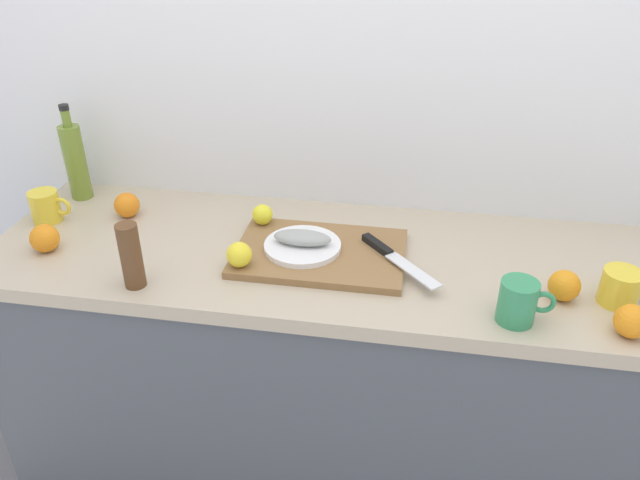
{
  "coord_description": "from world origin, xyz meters",
  "views": [
    {
      "loc": [
        0.14,
        -1.37,
        1.75
      ],
      "look_at": [
        -0.1,
        -0.02,
        0.95
      ],
      "focal_mm": 34.32,
      "sensor_mm": 36.0,
      "label": 1
    }
  ],
  "objects": [
    {
      "name": "orange_2",
      "position": [
        0.5,
        -0.11,
        0.94
      ],
      "size": [
        0.07,
        0.07,
        0.07
      ],
      "primitive_type": "sphere",
      "color": "orange",
      "rests_on": "kitchen_counter"
    },
    {
      "name": "chef_knife",
      "position": [
        0.09,
        -0.02,
        0.93
      ],
      "size": [
        0.22,
        0.23,
        0.02
      ],
      "rotation": [
        0.0,
        0.0,
        -0.84
      ],
      "color": "silver",
      "rests_on": "cutting_board"
    },
    {
      "name": "coffee_mug_2",
      "position": [
        -0.91,
        0.04,
        0.95
      ],
      "size": [
        0.12,
        0.08,
        0.09
      ],
      "color": "yellow",
      "rests_on": "kitchen_counter"
    },
    {
      "name": "orange_3",
      "position": [
        -0.82,
        -0.11,
        0.94
      ],
      "size": [
        0.08,
        0.08,
        0.08
      ],
      "primitive_type": "sphere",
      "color": "orange",
      "rests_on": "kitchen_counter"
    },
    {
      "name": "kitchen_counter",
      "position": [
        0.0,
        0.0,
        0.45
      ],
      "size": [
        2.0,
        0.6,
        0.9
      ],
      "color": "#4C5159",
      "rests_on": "ground_plane"
    },
    {
      "name": "lemon_0",
      "position": [
        -0.28,
        0.1,
        0.95
      ],
      "size": [
        0.06,
        0.06,
        0.06
      ],
      "primitive_type": "sphere",
      "color": "yellow",
      "rests_on": "cutting_board"
    },
    {
      "name": "orange_1",
      "position": [
        0.62,
        -0.23,
        0.94
      ],
      "size": [
        0.07,
        0.07,
        0.07
      ],
      "primitive_type": "sphere",
      "color": "orange",
      "rests_on": "kitchen_counter"
    },
    {
      "name": "orange_0",
      "position": [
        -0.7,
        0.11,
        0.94
      ],
      "size": [
        0.07,
        0.07,
        0.07
      ],
      "primitive_type": "sphere",
      "color": "orange",
      "rests_on": "kitchen_counter"
    },
    {
      "name": "pepper_mill",
      "position": [
        -0.52,
        -0.23,
        0.98
      ],
      "size": [
        0.05,
        0.05,
        0.17
      ],
      "primitive_type": "cylinder",
      "color": "brown",
      "rests_on": "kitchen_counter"
    },
    {
      "name": "cutting_board",
      "position": [
        -0.1,
        -0.02,
        0.91
      ],
      "size": [
        0.44,
        0.3,
        0.02
      ],
      "primitive_type": "cube",
      "color": "olive",
      "rests_on": "kitchen_counter"
    },
    {
      "name": "fish_fillet",
      "position": [
        -0.14,
        -0.02,
        0.95
      ],
      "size": [
        0.15,
        0.07,
        0.04
      ],
      "primitive_type": "ellipsoid",
      "color": "#999E99",
      "rests_on": "white_plate"
    },
    {
      "name": "coffee_mug_1",
      "position": [
        0.63,
        -0.1,
        0.94
      ],
      "size": [
        0.13,
        0.09,
        0.09
      ],
      "color": "yellow",
      "rests_on": "kitchen_counter"
    },
    {
      "name": "back_wall",
      "position": [
        0.0,
        0.33,
        1.25
      ],
      "size": [
        3.2,
        0.05,
        2.5
      ],
      "primitive_type": "cube",
      "color": "white",
      "rests_on": "ground_plane"
    },
    {
      "name": "lemon_1",
      "position": [
        -0.28,
        -0.13,
        0.95
      ],
      "size": [
        0.06,
        0.06,
        0.06
      ],
      "primitive_type": "sphere",
      "color": "yellow",
      "rests_on": "cutting_board"
    },
    {
      "name": "olive_oil_bottle",
      "position": [
        -0.89,
        0.21,
        1.02
      ],
      "size": [
        0.06,
        0.06,
        0.3
      ],
      "color": "olive",
      "rests_on": "kitchen_counter"
    },
    {
      "name": "coffee_mug_0",
      "position": [
        0.38,
        -0.22,
        0.95
      ],
      "size": [
        0.12,
        0.08,
        0.1
      ],
      "color": "#338C59",
      "rests_on": "kitchen_counter"
    },
    {
      "name": "white_plate",
      "position": [
        -0.14,
        -0.02,
        0.93
      ],
      "size": [
        0.2,
        0.2,
        0.01
      ],
      "primitive_type": "cylinder",
      "color": "white",
      "rests_on": "cutting_board"
    }
  ]
}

